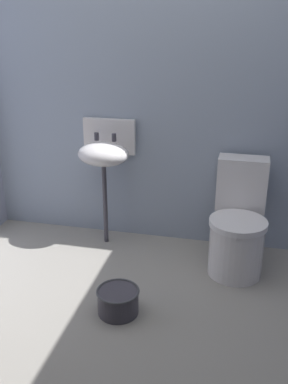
# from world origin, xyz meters

# --- Properties ---
(ground_plane) EXTENTS (3.33, 2.43, 0.08)m
(ground_plane) POSITION_xyz_m (0.00, 0.00, -0.04)
(ground_plane) COLOR gray
(wall_back) EXTENTS (3.33, 0.10, 2.27)m
(wall_back) POSITION_xyz_m (0.00, 1.06, 1.13)
(wall_back) COLOR #8D99AD
(wall_back) RESTS_ON ground
(toilet_near_wall) EXTENTS (0.41, 0.60, 0.78)m
(toilet_near_wall) POSITION_xyz_m (0.59, 0.66, 0.32)
(toilet_near_wall) COLOR white
(toilet_near_wall) RESTS_ON ground
(sink) EXTENTS (0.42, 0.34, 0.99)m
(sink) POSITION_xyz_m (-0.45, 0.85, 0.75)
(sink) COLOR #3C3943
(sink) RESTS_ON ground
(bucket) EXTENTS (0.27, 0.27, 0.16)m
(bucket) POSITION_xyz_m (-0.09, -0.05, 0.09)
(bucket) COLOR #3C3943
(bucket) RESTS_ON ground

